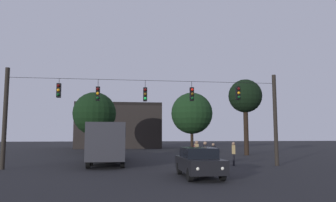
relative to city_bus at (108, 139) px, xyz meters
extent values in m
plane|color=black|center=(2.85, 6.13, -1.87)|extent=(168.00, 168.00, 0.00)
cylinder|color=black|center=(-6.41, -4.07, 1.43)|extent=(0.28, 0.28, 6.59)
cylinder|color=black|center=(12.11, -4.07, 1.43)|extent=(0.28, 0.28, 6.59)
cylinder|color=black|center=(2.85, -4.07, 4.09)|extent=(18.52, 0.02, 0.02)
cylinder|color=black|center=(-3.12, -4.07, 3.91)|extent=(0.03, 0.03, 0.33)
cube|color=black|center=(-3.12, -4.07, 3.27)|extent=(0.26, 0.32, 0.95)
sphere|color=#510A0A|center=(-3.12, -4.25, 3.57)|extent=(0.20, 0.20, 0.20)
sphere|color=orange|center=(-3.12, -4.25, 3.27)|extent=(0.20, 0.20, 0.20)
sphere|color=#0C4219|center=(-3.12, -4.25, 2.97)|extent=(0.20, 0.20, 0.20)
cylinder|color=black|center=(-0.56, -4.07, 3.82)|extent=(0.03, 0.03, 0.50)
cube|color=black|center=(-0.56, -4.07, 3.10)|extent=(0.26, 0.32, 0.95)
sphere|color=#510A0A|center=(-0.56, -4.25, 3.40)|extent=(0.20, 0.20, 0.20)
sphere|color=orange|center=(-0.56, -4.25, 3.10)|extent=(0.20, 0.20, 0.20)
sphere|color=#0C4219|center=(-0.56, -4.25, 2.80)|extent=(0.20, 0.20, 0.20)
cylinder|color=black|center=(2.64, -4.07, 3.83)|extent=(0.03, 0.03, 0.49)
cube|color=black|center=(2.64, -4.07, 3.11)|extent=(0.26, 0.32, 0.95)
sphere|color=#510A0A|center=(2.64, -4.25, 3.41)|extent=(0.20, 0.20, 0.20)
sphere|color=#5B3D0C|center=(2.64, -4.25, 3.11)|extent=(0.20, 0.20, 0.20)
sphere|color=#1EE04C|center=(2.64, -4.25, 2.81)|extent=(0.20, 0.20, 0.20)
cylinder|color=black|center=(5.93, -4.07, 3.87)|extent=(0.03, 0.03, 0.42)
cube|color=black|center=(5.93, -4.07, 3.18)|extent=(0.26, 0.32, 0.95)
sphere|color=red|center=(5.93, -4.25, 3.48)|extent=(0.20, 0.20, 0.20)
sphere|color=#5B3D0C|center=(5.93, -4.25, 3.18)|extent=(0.20, 0.20, 0.20)
sphere|color=#0C4219|center=(5.93, -4.25, 2.88)|extent=(0.20, 0.20, 0.20)
cylinder|color=black|center=(9.33, -4.07, 3.93)|extent=(0.03, 0.03, 0.29)
cube|color=black|center=(9.33, -4.07, 3.31)|extent=(0.26, 0.32, 0.95)
sphere|color=#510A0A|center=(9.33, -4.25, 3.61)|extent=(0.20, 0.20, 0.20)
sphere|color=orange|center=(9.33, -4.25, 3.31)|extent=(0.20, 0.20, 0.20)
sphere|color=#0C4219|center=(9.33, -4.25, 3.01)|extent=(0.20, 0.20, 0.20)
cube|color=#2D2D33|center=(0.00, 0.01, -0.12)|extent=(2.64, 11.03, 2.50)
cube|color=black|center=(0.00, 0.01, 0.49)|extent=(2.68, 10.37, 0.70)
cylinder|color=black|center=(-1.16, 3.95, -1.37)|extent=(0.29, 1.00, 1.00)
cylinder|color=black|center=(1.06, 3.98, -1.37)|extent=(0.29, 1.00, 1.00)
cylinder|color=black|center=(-1.08, -2.21, -1.37)|extent=(0.29, 1.00, 1.00)
cylinder|color=black|center=(1.14, -2.18, -1.37)|extent=(0.29, 1.00, 1.00)
cylinder|color=black|center=(-1.05, -4.19, -1.37)|extent=(0.29, 1.00, 1.00)
cylinder|color=black|center=(1.16, -4.16, -1.37)|extent=(0.29, 1.00, 1.00)
cube|color=beige|center=(-0.04, 3.31, 0.49)|extent=(2.57, 0.83, 0.56)
cube|color=beige|center=(0.04, -2.74, 0.49)|extent=(2.57, 0.83, 0.56)
cube|color=black|center=(5.12, -9.49, -1.21)|extent=(1.81, 4.31, 0.68)
cube|color=black|center=(5.12, -9.34, -0.61)|extent=(1.59, 2.33, 0.52)
cylinder|color=black|center=(5.91, -10.91, -1.55)|extent=(0.22, 0.64, 0.64)
cylinder|color=black|center=(4.33, -10.91, -1.55)|extent=(0.22, 0.64, 0.64)
cylinder|color=black|center=(5.90, -8.07, -1.55)|extent=(0.22, 0.64, 0.64)
cylinder|color=black|center=(4.32, -8.07, -1.55)|extent=(0.22, 0.64, 0.64)
sphere|color=white|center=(5.70, -11.59, -1.21)|extent=(0.18, 0.18, 0.18)
sphere|color=white|center=(4.55, -11.59, -1.21)|extent=(0.18, 0.18, 0.18)
cube|color=black|center=(-1.11, 8.80, -1.21)|extent=(1.87, 4.33, 0.68)
cube|color=black|center=(-1.11, 8.65, -0.61)|extent=(1.62, 2.35, 0.52)
cylinder|color=black|center=(-1.88, 10.23, -1.55)|extent=(0.23, 0.64, 0.64)
cylinder|color=black|center=(-0.30, 10.20, -1.55)|extent=(0.23, 0.64, 0.64)
cylinder|color=black|center=(-1.92, 7.39, -1.55)|extent=(0.23, 0.64, 0.64)
cylinder|color=black|center=(-0.34, 7.36, -1.55)|extent=(0.23, 0.64, 0.64)
sphere|color=white|center=(-1.65, 10.91, -1.21)|extent=(0.18, 0.18, 0.18)
sphere|color=white|center=(-0.50, 10.89, -1.21)|extent=(0.18, 0.18, 0.18)
cylinder|color=black|center=(7.00, -0.34, -1.49)|extent=(0.14, 0.14, 0.75)
cylinder|color=black|center=(6.95, -0.49, -1.49)|extent=(0.14, 0.14, 0.75)
cube|color=maroon|center=(6.98, -0.41, -0.84)|extent=(0.34, 0.42, 0.56)
sphere|color=#8C6B51|center=(6.98, -0.41, -0.45)|extent=(0.20, 0.20, 0.20)
cylinder|color=black|center=(9.05, -3.66, -1.45)|extent=(0.14, 0.14, 0.83)
cylinder|color=black|center=(9.00, -3.81, -1.45)|extent=(0.14, 0.14, 0.83)
cube|color=#997F4C|center=(9.02, -3.73, -0.72)|extent=(0.34, 0.42, 0.62)
sphere|color=#8C6B51|center=(9.02, -3.73, -0.29)|extent=(0.23, 0.23, 0.23)
cylinder|color=black|center=(7.89, -2.63, -1.48)|extent=(0.14, 0.14, 0.78)
cylinder|color=black|center=(7.84, -2.48, -1.48)|extent=(0.14, 0.14, 0.78)
cube|color=black|center=(7.87, -2.55, -0.79)|extent=(0.34, 0.42, 0.59)
sphere|color=#8C6B51|center=(7.87, -2.55, -0.39)|extent=(0.21, 0.21, 0.21)
cylinder|color=black|center=(6.34, -3.69, -1.42)|extent=(0.14, 0.14, 0.89)
cylinder|color=black|center=(6.31, -3.85, -1.42)|extent=(0.14, 0.14, 0.89)
cube|color=#997F4C|center=(6.32, -3.77, -0.65)|extent=(0.29, 0.39, 0.67)
sphere|color=#8C6B51|center=(6.32, -3.77, -0.19)|extent=(0.24, 0.24, 0.24)
cylinder|color=black|center=(6.68, -4.69, -1.43)|extent=(0.14, 0.14, 0.86)
cylinder|color=black|center=(6.66, -4.85, -1.43)|extent=(0.14, 0.14, 0.86)
cube|color=black|center=(6.67, -4.77, -0.68)|extent=(0.27, 0.38, 0.65)
sphere|color=#8C6B51|center=(6.67, -4.77, -0.24)|extent=(0.23, 0.23, 0.23)
cube|color=black|center=(0.32, 29.61, 1.64)|extent=(14.00, 8.24, 7.01)
cube|color=black|center=(0.32, 29.61, 5.40)|extent=(14.00, 8.24, 0.50)
cylinder|color=black|center=(-2.52, 15.03, -0.36)|extent=(0.55, 0.55, 3.01)
sphere|color=black|center=(-2.52, 15.03, 3.04)|extent=(5.40, 5.40, 5.40)
cylinder|color=black|center=(14.53, 7.67, 0.75)|extent=(0.51, 0.51, 5.22)
sphere|color=black|center=(14.53, 7.67, 4.65)|extent=(3.69, 3.69, 3.69)
cylinder|color=black|center=(11.31, 20.97, -0.22)|extent=(0.44, 0.44, 3.30)
sphere|color=black|center=(11.31, 20.97, 3.61)|extent=(6.23, 6.23, 6.23)
camera|label=1|loc=(1.25, -25.77, 0.30)|focal=33.87mm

